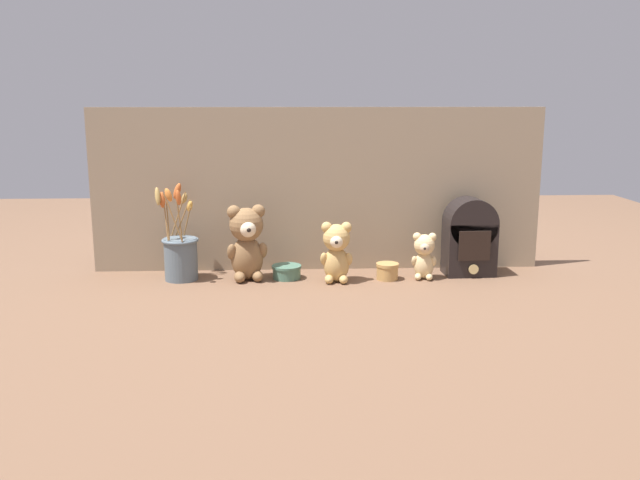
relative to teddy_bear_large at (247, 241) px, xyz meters
name	(u,v)px	position (x,y,z in m)	size (l,w,h in m)	color
ground_plane	(320,281)	(0.25, -0.02, -0.14)	(4.00, 4.00, 0.00)	brown
backdrop_wall	(318,190)	(0.25, 0.14, 0.16)	(1.63, 0.02, 0.59)	gray
teddy_bear_large	(247,241)	(0.00, 0.00, 0.00)	(0.15, 0.13, 0.26)	olive
teddy_bear_medium	(336,251)	(0.31, -0.04, -0.03)	(0.11, 0.11, 0.21)	tan
teddy_bear_small	(424,255)	(0.62, -0.02, -0.05)	(0.09, 0.08, 0.16)	#DBBC84
flower_vase	(180,253)	(-0.23, 0.01, -0.04)	(0.14, 0.18, 0.34)	slate
vintage_radio	(470,236)	(0.79, 0.04, 0.00)	(0.18, 0.13, 0.28)	black
decorative_tin_tall	(287,272)	(0.14, 0.01, -0.11)	(0.10, 0.10, 0.05)	#47705B
decorative_tin_short	(387,271)	(0.49, -0.02, -0.11)	(0.08, 0.08, 0.06)	tan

